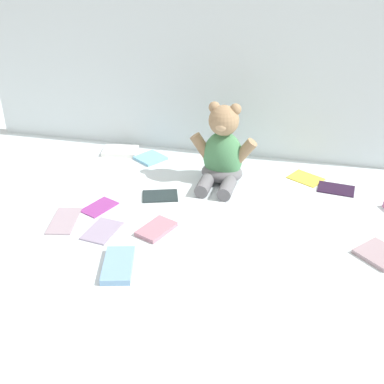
{
  "coord_description": "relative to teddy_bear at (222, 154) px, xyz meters",
  "views": [
    {
      "loc": [
        0.27,
        -1.2,
        0.75
      ],
      "look_at": [
        0.02,
        -0.1,
        0.1
      ],
      "focal_mm": 44.08,
      "sensor_mm": 36.0,
      "label": 1
    }
  ],
  "objects": [
    {
      "name": "teddy_bear",
      "position": [
        0.0,
        0.0,
        0.0
      ],
      "size": [
        0.22,
        0.2,
        0.27
      ],
      "rotation": [
        0.0,
        0.0,
        -0.05
      ],
      "color": "#4C8C59",
      "rests_on": "ground_plane"
    },
    {
      "name": "book_case_3",
      "position": [
        -0.17,
        -0.51,
        -0.09
      ],
      "size": [
        0.1,
        0.15,
        0.02
      ],
      "primitive_type": "cube",
      "rotation": [
        0.0,
        0.0,
        3.39
      ],
      "color": "#76A5CF",
      "rests_on": "ground_plane"
    },
    {
      "name": "book_case_0",
      "position": [
        0.27,
        0.08,
        -0.1
      ],
      "size": [
        0.13,
        0.12,
        0.01
      ],
      "primitive_type": "cube",
      "rotation": [
        0.0,
        0.0,
        1.05
      ],
      "color": "yellow",
      "rests_on": "ground_plane"
    },
    {
      "name": "book_case_2",
      "position": [
        -0.27,
        -0.37,
        -0.09
      ],
      "size": [
        0.09,
        0.12,
        0.01
      ],
      "primitive_type": "cube",
      "rotation": [
        0.0,
        0.0,
        6.14
      ],
      "color": "#9B8CA9",
      "rests_on": "ground_plane"
    },
    {
      "name": "book_case_9",
      "position": [
        0.37,
        0.02,
        -0.09
      ],
      "size": [
        0.12,
        0.09,
        0.01
      ],
      "primitive_type": "cube",
      "rotation": [
        0.0,
        0.0,
        1.46
      ],
      "color": "#25132B",
      "rests_on": "ground_plane"
    },
    {
      "name": "book_case_5",
      "position": [
        -0.13,
        -0.33,
        -0.09
      ],
      "size": [
        0.1,
        0.13,
        0.01
      ],
      "primitive_type": "cube",
      "rotation": [
        0.0,
        0.0,
        5.89
      ],
      "color": "#AF7788",
      "rests_on": "ground_plane"
    },
    {
      "name": "book_case_6",
      "position": [
        -0.28,
        0.1,
        -0.09
      ],
      "size": [
        0.13,
        0.13,
        0.01
      ],
      "primitive_type": "cube",
      "rotation": [
        0.0,
        0.0,
        2.55
      ],
      "color": "#77BDE0",
      "rests_on": "ground_plane"
    },
    {
      "name": "book_case_4",
      "position": [
        -0.4,
        -0.34,
        -0.09
      ],
      "size": [
        0.1,
        0.15,
        0.01
      ],
      "primitive_type": "cube",
      "rotation": [
        0.0,
        0.0,
        0.19
      ],
      "color": "#A4909E",
      "rests_on": "ground_plane"
    },
    {
      "name": "book_case_8",
      "position": [
        -0.41,
        0.13,
        -0.09
      ],
      "size": [
        0.14,
        0.1,
        0.01
      ],
      "primitive_type": "cube",
      "rotation": [
        0.0,
        0.0,
        4.86
      ],
      "color": "white",
      "rests_on": "ground_plane"
    },
    {
      "name": "ground_plane",
      "position": [
        -0.06,
        -0.17,
        -0.1
      ],
      "size": [
        3.2,
        3.2,
        0.0
      ],
      "primitive_type": "plane",
      "color": "silver"
    },
    {
      "name": "book_case_10",
      "position": [
        -0.17,
        -0.15,
        -0.09
      ],
      "size": [
        0.13,
        0.1,
        0.01
      ],
      "primitive_type": "cube",
      "rotation": [
        0.0,
        0.0,
        5.02
      ],
      "color": "#202C2D",
      "rests_on": "ground_plane"
    },
    {
      "name": "book_case_1",
      "position": [
        0.47,
        -0.31,
        -0.09
      ],
      "size": [
        0.14,
        0.14,
        0.01
      ],
      "primitive_type": "cube",
      "rotation": [
        0.0,
        0.0,
        3.97
      ],
      "color": "#A38B93",
      "rests_on": "ground_plane"
    },
    {
      "name": "book_case_7",
      "position": [
        -0.33,
        -0.25,
        -0.1
      ],
      "size": [
        0.1,
        0.12,
        0.01
      ],
      "primitive_type": "cube",
      "rotation": [
        0.0,
        0.0,
        5.88
      ],
      "color": "#92368B",
      "rests_on": "ground_plane"
    },
    {
      "name": "backdrop_drape",
      "position": [
        -0.06,
        0.23,
        0.29
      ],
      "size": [
        1.75,
        0.03,
        0.79
      ],
      "primitive_type": "cube",
      "color": "silver",
      "rests_on": "ground_plane"
    }
  ]
}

